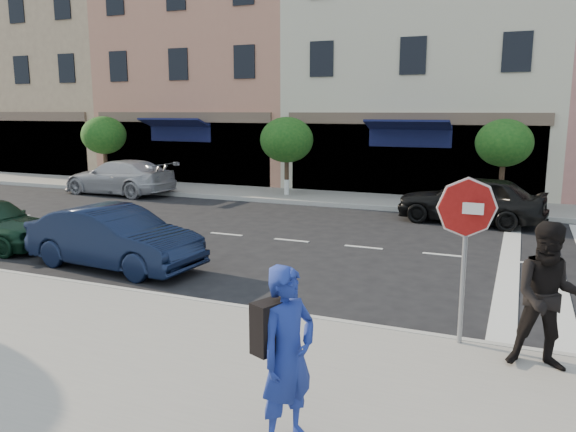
# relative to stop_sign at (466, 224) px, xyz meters

# --- Properties ---
(ground) EXTENTS (120.00, 120.00, 0.00)m
(ground) POSITION_rel_stop_sign_xyz_m (-2.95, 1.67, -1.91)
(ground) COLOR black
(ground) RESTS_ON ground
(sidewalk_near) EXTENTS (60.00, 4.50, 0.15)m
(sidewalk_near) POSITION_rel_stop_sign_xyz_m (-2.95, -2.08, -1.84)
(sidewalk_near) COLOR gray
(sidewalk_near) RESTS_ON ground
(sidewalk_far) EXTENTS (60.00, 3.00, 0.15)m
(sidewalk_far) POSITION_rel_stop_sign_xyz_m (-2.95, 12.67, -1.84)
(sidewalk_far) COLOR gray
(sidewalk_far) RESTS_ON ground
(building_west_far) EXTENTS (12.00, 9.00, 12.00)m
(building_west_far) POSITION_rel_stop_sign_xyz_m (-24.95, 18.67, 4.09)
(building_west_far) COLOR tan
(building_west_far) RESTS_ON ground
(building_west_mid) EXTENTS (10.00, 9.00, 14.00)m
(building_west_mid) POSITION_rel_stop_sign_xyz_m (-13.95, 18.67, 5.09)
(building_west_mid) COLOR tan
(building_west_mid) RESTS_ON ground
(building_centre) EXTENTS (11.00, 9.00, 11.00)m
(building_centre) POSITION_rel_stop_sign_xyz_m (-3.45, 18.67, 3.59)
(building_centre) COLOR beige
(building_centre) RESTS_ON ground
(street_tree_wa) EXTENTS (2.00, 2.00, 3.05)m
(street_tree_wa) POSITION_rel_stop_sign_xyz_m (-16.95, 12.47, 0.42)
(street_tree_wa) COLOR #473323
(street_tree_wa) RESTS_ON sidewalk_far
(street_tree_wb) EXTENTS (2.10, 2.10, 3.06)m
(street_tree_wb) POSITION_rel_stop_sign_xyz_m (-7.95, 12.47, 0.39)
(street_tree_wb) COLOR #473323
(street_tree_wb) RESTS_ON sidewalk_far
(street_tree_c) EXTENTS (1.90, 1.90, 3.04)m
(street_tree_c) POSITION_rel_stop_sign_xyz_m (0.05, 12.47, 0.44)
(street_tree_c) COLOR #473323
(street_tree_c) RESTS_ON sidewalk_far
(stop_sign) EXTENTS (0.86, 0.11, 2.42)m
(stop_sign) POSITION_rel_stop_sign_xyz_m (0.00, 0.00, 0.00)
(stop_sign) COLOR gray
(stop_sign) RESTS_ON sidewalk_near
(photographer) EXTENTS (0.67, 0.79, 1.85)m
(photographer) POSITION_rel_stop_sign_xyz_m (-1.34, -3.22, -0.84)
(photographer) COLOR navy
(photographer) RESTS_ON sidewalk_near
(walker) EXTENTS (1.02, 0.83, 1.94)m
(walker) POSITION_rel_stop_sign_xyz_m (1.10, -0.40, -0.79)
(walker) COLOR black
(walker) RESTS_ON sidewalk_near
(car_near_mid) EXTENTS (4.25, 1.78, 1.36)m
(car_near_mid) POSITION_rel_stop_sign_xyz_m (-7.57, 1.71, -1.23)
(car_near_mid) COLOR black
(car_near_mid) RESTS_ON ground
(car_far_left) EXTENTS (5.06, 2.30, 1.44)m
(car_far_left) POSITION_rel_stop_sign_xyz_m (-14.81, 10.77, -1.19)
(car_far_left) COLOR #A9A9AE
(car_far_left) RESTS_ON ground
(car_far_mid) EXTENTS (4.59, 2.24, 1.51)m
(car_far_mid) POSITION_rel_stop_sign_xyz_m (-0.72, 9.99, -1.16)
(car_far_mid) COLOR black
(car_far_mid) RESTS_ON ground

